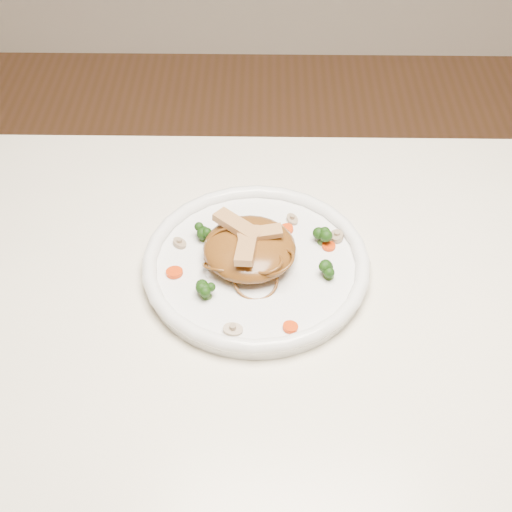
{
  "coord_description": "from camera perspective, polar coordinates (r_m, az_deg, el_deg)",
  "views": [
    {
      "loc": [
        -0.09,
        -0.56,
        1.45
      ],
      "look_at": [
        -0.1,
        0.09,
        0.78
      ],
      "focal_mm": 49.33,
      "sensor_mm": 36.0,
      "label": 1
    }
  ],
  "objects": [
    {
      "name": "noodle_mound",
      "position": [
        0.94,
        -0.52,
        0.62
      ],
      "size": [
        0.14,
        0.14,
        0.04
      ],
      "primitive_type": "ellipsoid",
      "rotation": [
        0.0,
        0.0,
        0.17
      ],
      "color": "brown",
      "rests_on": "plate"
    },
    {
      "name": "carrot_0",
      "position": [
        0.99,
        2.49,
        2.19
      ],
      "size": [
        0.02,
        0.02,
        0.0
      ],
      "primitive_type": "cylinder",
      "rotation": [
        0.0,
        0.0,
        -0.01
      ],
      "color": "#DF3C08",
      "rests_on": "plate"
    },
    {
      "name": "table",
      "position": [
        0.98,
        5.67,
        -9.22
      ],
      "size": [
        1.2,
        0.8,
        0.75
      ],
      "color": "beige",
      "rests_on": "ground"
    },
    {
      "name": "mushroom_0",
      "position": [
        0.87,
        -1.89,
        -5.98
      ],
      "size": [
        0.03,
        0.03,
        0.01
      ],
      "primitive_type": "cylinder",
      "rotation": [
        0.0,
        0.0,
        -0.03
      ],
      "color": "tan",
      "rests_on": "plate"
    },
    {
      "name": "broccoli_2",
      "position": [
        0.9,
        -4.04,
        -2.74
      ],
      "size": [
        0.03,
        0.03,
        0.03
      ],
      "primitive_type": null,
      "rotation": [
        0.0,
        0.0,
        0.4
      ],
      "color": "#15390C",
      "rests_on": "plate"
    },
    {
      "name": "carrot_4",
      "position": [
        0.87,
        2.8,
        -5.77
      ],
      "size": [
        0.02,
        0.02,
        0.0
      ],
      "primitive_type": "cylinder",
      "rotation": [
        0.0,
        0.0,
        0.27
      ],
      "color": "#DF3C08",
      "rests_on": "plate"
    },
    {
      "name": "chicken_a",
      "position": [
        0.92,
        0.31,
        1.87
      ],
      "size": [
        0.06,
        0.03,
        0.01
      ],
      "primitive_type": "cube",
      "rotation": [
        0.0,
        0.0,
        0.15
      ],
      "color": "tan",
      "rests_on": "noodle_mound"
    },
    {
      "name": "carrot_1",
      "position": [
        0.94,
        -6.63,
        -1.32
      ],
      "size": [
        0.02,
        0.02,
        0.0
      ],
      "primitive_type": "cylinder",
      "rotation": [
        0.0,
        0.0,
        -0.06
      ],
      "color": "#DF3C08",
      "rests_on": "plate"
    },
    {
      "name": "mushroom_1",
      "position": [
        0.98,
        6.56,
        1.62
      ],
      "size": [
        0.03,
        0.03,
        0.01
      ],
      "primitive_type": "cylinder",
      "rotation": [
        0.0,
        0.0,
        1.52
      ],
      "color": "tan",
      "rests_on": "plate"
    },
    {
      "name": "broccoli_0",
      "position": [
        0.97,
        5.45,
        1.65
      ],
      "size": [
        0.03,
        0.03,
        0.03
      ],
      "primitive_type": null,
      "rotation": [
        0.0,
        0.0,
        0.09
      ],
      "color": "#15390C",
      "rests_on": "plate"
    },
    {
      "name": "mushroom_2",
      "position": [
        0.97,
        -6.21,
        1.04
      ],
      "size": [
        0.03,
        0.03,
        0.01
      ],
      "primitive_type": "cylinder",
      "rotation": [
        0.0,
        0.0,
        -0.78
      ],
      "color": "tan",
      "rests_on": "plate"
    },
    {
      "name": "chicken_c",
      "position": [
        0.91,
        -0.75,
        0.89
      ],
      "size": [
        0.03,
        0.07,
        0.01
      ],
      "primitive_type": "cube",
      "rotation": [
        0.0,
        0.0,
        4.6
      ],
      "color": "tan",
      "rests_on": "noodle_mound"
    },
    {
      "name": "mushroom_3",
      "position": [
        1.0,
        2.96,
        2.97
      ],
      "size": [
        0.03,
        0.03,
        0.01
      ],
      "primitive_type": "cylinder",
      "rotation": [
        0.0,
        0.0,
        2.11
      ],
      "color": "tan",
      "rests_on": "plate"
    },
    {
      "name": "carrot_3",
      "position": [
        1.01,
        -2.89,
        3.09
      ],
      "size": [
        0.02,
        0.02,
        0.0
      ],
      "primitive_type": "cylinder",
      "rotation": [
        0.0,
        0.0,
        0.08
      ],
      "color": "#DF3C08",
      "rests_on": "plate"
    },
    {
      "name": "plate",
      "position": [
        0.95,
        -0.0,
        -0.93
      ],
      "size": [
        0.35,
        0.35,
        0.02
      ],
      "primitive_type": "cylinder",
      "rotation": [
        0.0,
        0.0,
        -0.17
      ],
      "color": "white",
      "rests_on": "table"
    },
    {
      "name": "chicken_b",
      "position": [
        0.93,
        -1.48,
        2.47
      ],
      "size": [
        0.07,
        0.06,
        0.01
      ],
      "primitive_type": "cube",
      "rotation": [
        0.0,
        0.0,
        2.46
      ],
      "color": "tan",
      "rests_on": "noodle_mound"
    },
    {
      "name": "broccoli_3",
      "position": [
        0.92,
        5.97,
        -1.1
      ],
      "size": [
        0.03,
        0.03,
        0.03
      ],
      "primitive_type": null,
      "rotation": [
        0.0,
        0.0,
        -0.17
      ],
      "color": "#15390C",
      "rests_on": "plate"
    },
    {
      "name": "broccoli_1",
      "position": [
        0.97,
        -4.25,
        1.98
      ],
      "size": [
        0.03,
        0.03,
        0.03
      ],
      "primitive_type": null,
      "rotation": [
        0.0,
        0.0,
        0.21
      ],
      "color": "#15390C",
      "rests_on": "plate"
    },
    {
      "name": "carrot_2",
      "position": [
        0.97,
        5.92,
        0.81
      ],
      "size": [
        0.02,
        0.02,
        0.0
      ],
      "primitive_type": "cylinder",
      "rotation": [
        0.0,
        0.0,
        0.07
      ],
      "color": "#DF3C08",
      "rests_on": "plate"
    }
  ]
}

